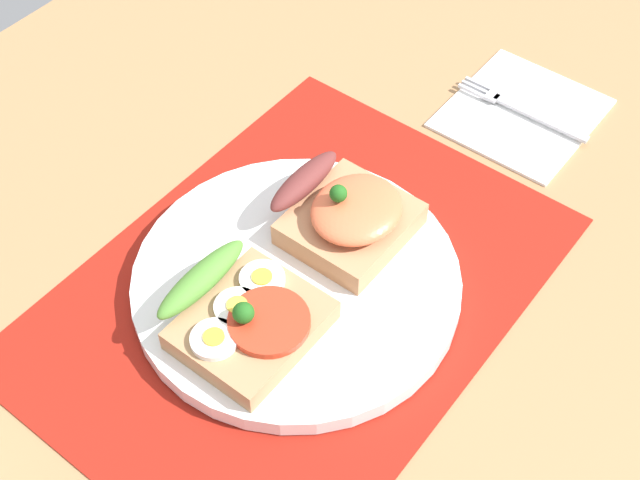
{
  "coord_description": "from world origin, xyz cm",
  "views": [
    {
      "loc": [
        -31.37,
        -26.66,
        55.57
      ],
      "look_at": [
        3.0,
        0.0,
        3.32
      ],
      "focal_mm": 49.02,
      "sensor_mm": 36.0,
      "label": 1
    }
  ],
  "objects_px": {
    "plate": "(297,282)",
    "fork": "(518,108)",
    "sandwich_egg_tomato": "(244,317)",
    "napkin": "(522,112)",
    "sandwich_salmon": "(348,214)"
  },
  "relations": [
    {
      "from": "sandwich_egg_tomato",
      "to": "napkin",
      "type": "height_order",
      "value": "sandwich_egg_tomato"
    },
    {
      "from": "napkin",
      "to": "fork",
      "type": "bearing_deg",
      "value": 119.2
    },
    {
      "from": "sandwich_salmon",
      "to": "fork",
      "type": "height_order",
      "value": "sandwich_salmon"
    },
    {
      "from": "sandwich_salmon",
      "to": "napkin",
      "type": "height_order",
      "value": "sandwich_salmon"
    },
    {
      "from": "plate",
      "to": "fork",
      "type": "xyz_separation_m",
      "value": [
        0.29,
        -0.04,
        -0.0
      ]
    },
    {
      "from": "sandwich_egg_tomato",
      "to": "napkin",
      "type": "distance_m",
      "value": 0.35
    },
    {
      "from": "fork",
      "to": "sandwich_egg_tomato",
      "type": "bearing_deg",
      "value": 174.34
    },
    {
      "from": "sandwich_egg_tomato",
      "to": "fork",
      "type": "bearing_deg",
      "value": -5.66
    },
    {
      "from": "plate",
      "to": "napkin",
      "type": "height_order",
      "value": "plate"
    },
    {
      "from": "plate",
      "to": "sandwich_egg_tomato",
      "type": "xyz_separation_m",
      "value": [
        -0.06,
        -0.0,
        0.02
      ]
    },
    {
      "from": "plate",
      "to": "fork",
      "type": "relative_size",
      "value": 1.93
    },
    {
      "from": "napkin",
      "to": "fork",
      "type": "height_order",
      "value": "fork"
    },
    {
      "from": "plate",
      "to": "napkin",
      "type": "bearing_deg",
      "value": -7.59
    },
    {
      "from": "plate",
      "to": "sandwich_egg_tomato",
      "type": "bearing_deg",
      "value": -179.47
    },
    {
      "from": "sandwich_salmon",
      "to": "plate",
      "type": "bearing_deg",
      "value": 176.51
    }
  ]
}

